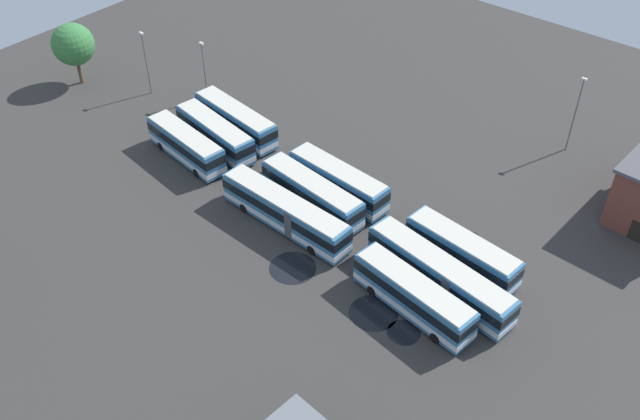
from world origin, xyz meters
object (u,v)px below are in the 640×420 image
at_px(bus_row0_slot1, 440,275).
at_px(lamp_post_near_entrance, 576,112).
at_px(bus_row1_slot0, 338,181).
at_px(tree_northeast, 73,44).
at_px(bus_row1_slot2, 285,212).
at_px(bus_row2_slot1, 215,134).
at_px(bus_row0_slot2, 413,296).
at_px(bus_row1_slot1, 312,194).
at_px(bus_row2_slot0, 236,120).
at_px(bus_row0_slot0, 462,252).
at_px(lamp_post_by_building, 146,60).
at_px(bus_row2_slot2, 186,145).
at_px(lamp_post_mid_lot, 204,68).

distance_m(bus_row0_slot1, lamp_post_near_entrance, 27.52).
relative_size(bus_row1_slot0, tree_northeast, 1.47).
relative_size(bus_row1_slot2, bus_row2_slot1, 1.27).
bearing_deg(bus_row0_slot2, bus_row1_slot1, -18.02).
bearing_deg(bus_row2_slot0, bus_row0_slot0, 175.49).
xyz_separation_m(lamp_post_by_building, tree_northeast, (8.76, 3.99, 0.82)).
xyz_separation_m(bus_row0_slot1, bus_row2_slot0, (31.09, -6.22, -0.00)).
bearing_deg(bus_row0_slot0, bus_row0_slot1, 90.78).
distance_m(bus_row1_slot0, bus_row2_slot2, 17.48).
relative_size(bus_row2_slot2, lamp_post_mid_lot, 1.49).
xyz_separation_m(bus_row2_slot0, bus_row2_slot2, (0.61, 6.92, -0.00)).
bearing_deg(bus_row0_slot1, lamp_post_by_building, -7.30).
bearing_deg(bus_row2_slot0, bus_row1_slot1, 162.99).
bearing_deg(bus_row0_slot1, bus_row0_slot0, -89.22).
xyz_separation_m(bus_row0_slot2, bus_row2_slot2, (31.29, -2.77, -0.00)).
xyz_separation_m(bus_row1_slot1, bus_row2_slot0, (15.28, -4.68, -0.00)).
xyz_separation_m(bus_row0_slot1, lamp_post_by_building, (45.64, -5.85, 2.66)).
bearing_deg(lamp_post_by_building, lamp_post_mid_lot, -150.74).
distance_m(bus_row0_slot1, bus_row2_slot1, 31.00).
bearing_deg(tree_northeast, lamp_post_by_building, -155.51).
distance_m(bus_row2_slot0, tree_northeast, 23.96).
relative_size(lamp_post_by_building, tree_northeast, 1.03).
relative_size(bus_row0_slot0, lamp_post_near_entrance, 1.26).
relative_size(bus_row2_slot1, lamp_post_mid_lot, 1.55).
bearing_deg(lamp_post_mid_lot, tree_northeast, 26.54).
relative_size(bus_row2_slot0, tree_northeast, 1.52).
distance_m(bus_row1_slot2, bus_row2_slot2, 15.84).
xyz_separation_m(bus_row0_slot1, lamp_post_mid_lot, (39.29, -9.41, 2.34)).
relative_size(bus_row2_slot1, lamp_post_near_entrance, 1.30).
bearing_deg(lamp_post_by_building, bus_row0_slot1, 172.70).
height_order(lamp_post_mid_lot, lamp_post_near_entrance, lamp_post_near_entrance).
distance_m(bus_row0_slot2, lamp_post_by_building, 46.26).
bearing_deg(bus_row0_slot1, bus_row2_slot1, -5.18).
xyz_separation_m(bus_row1_slot1, tree_northeast, (38.59, -0.32, 3.48)).
bearing_deg(bus_row1_slot1, bus_row0_slot0, -171.96).
bearing_deg(bus_row0_slot1, bus_row1_slot1, -5.58).
xyz_separation_m(bus_row0_slot0, bus_row1_slot2, (15.89, 6.01, 0.00)).
xyz_separation_m(bus_row0_slot0, bus_row2_slot0, (31.04, -2.45, 0.00)).
height_order(bus_row1_slot1, bus_row1_slot2, same).
relative_size(bus_row1_slot0, bus_row2_slot0, 0.96).
bearing_deg(lamp_post_by_building, bus_row1_slot1, 171.79).
height_order(lamp_post_by_building, lamp_post_mid_lot, lamp_post_by_building).
bearing_deg(lamp_post_near_entrance, bus_row1_slot0, 57.39).
bearing_deg(lamp_post_by_building, bus_row2_slot1, 168.33).
bearing_deg(bus_row1_slot0, bus_row1_slot1, 77.67).
relative_size(bus_row0_slot2, bus_row2_slot2, 1.06).
bearing_deg(bus_row1_slot2, tree_northeast, -6.09).
bearing_deg(bus_row0_slot2, bus_row2_slot2, -5.06).
height_order(bus_row0_slot0, bus_row1_slot1, same).
xyz_separation_m(bus_row2_slot1, bus_row2_slot2, (0.83, 3.50, -0.00)).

